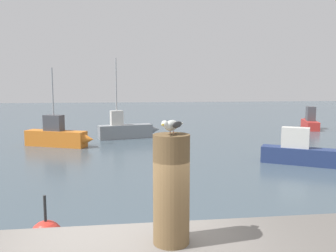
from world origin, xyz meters
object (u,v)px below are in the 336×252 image
at_px(mooring_post, 171,189).
at_px(seagull, 171,125).
at_px(boat_red, 309,122).
at_px(boat_grey, 129,130).
at_px(boat_orange, 59,136).
at_px(boat_navy, 306,153).
at_px(channel_buoy, 46,243).

height_order(mooring_post, seagull, seagull).
height_order(mooring_post, boat_red, mooring_post).
bearing_deg(boat_red, boat_grey, -167.39).
bearing_deg(boat_grey, boat_orange, -146.45).
distance_m(mooring_post, boat_grey, 17.90).
bearing_deg(boat_navy, boat_red, 60.24).
xyz_separation_m(seagull, boat_orange, (-3.78, 15.40, -2.29)).
relative_size(mooring_post, boat_grey, 0.23).
relative_size(boat_red, boat_navy, 1.04).
xyz_separation_m(mooring_post, boat_navy, (6.83, 9.82, -1.74)).
bearing_deg(boat_navy, mooring_post, -124.82).
bearing_deg(boat_red, channel_buoy, -129.70).
bearing_deg(boat_orange, seagull, -76.20).
distance_m(boat_red, channel_buoy, 23.34).
bearing_deg(channel_buoy, boat_grey, 83.62).
relative_size(boat_red, boat_orange, 0.88).
distance_m(boat_grey, boat_navy, 10.61).
xyz_separation_m(mooring_post, boat_grey, (-0.14, 17.82, -1.70)).
height_order(mooring_post, boat_grey, boat_grey).
xyz_separation_m(boat_grey, boat_orange, (-3.65, -2.42, 0.03)).
distance_m(boat_red, boat_orange, 17.72).
distance_m(boat_red, boat_navy, 12.63).
bearing_deg(seagull, boat_navy, 55.18).
xyz_separation_m(boat_red, channel_buoy, (-14.91, -17.96, -0.01)).
distance_m(seagull, boat_orange, 16.03).
bearing_deg(seagull, boat_orange, 103.80).
relative_size(boat_grey, boat_red, 1.32).
height_order(seagull, channel_buoy, seagull).
height_order(seagull, boat_grey, boat_grey).
distance_m(seagull, boat_grey, 17.97).
xyz_separation_m(mooring_post, boat_orange, (-3.79, 15.40, -1.67)).
bearing_deg(mooring_post, boat_red, 57.78).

